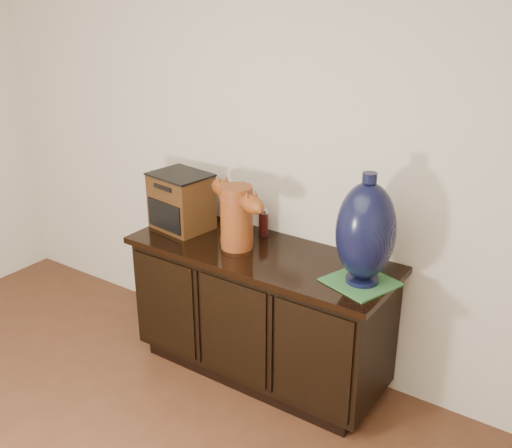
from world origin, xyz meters
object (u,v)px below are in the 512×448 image
Objects in this scene: terracotta_vessel at (237,213)px; tv_radio at (181,201)px; spray_can at (263,223)px; sideboard at (260,312)px; lamp_base at (366,232)px.

terracotta_vessel is 0.42m from tv_radio.
tv_radio is at bearing -163.03° from terracotta_vessel.
spray_can is at bearing 104.69° from terracotta_vessel.
spray_can is (-0.10, 0.19, 0.45)m from sideboard.
lamp_base is (0.59, -0.02, 0.63)m from sideboard.
lamp_base is (0.73, -0.00, 0.07)m from terracotta_vessel.
spray_can is (-0.70, 0.21, -0.19)m from lamp_base.
sideboard is 0.58m from terracotta_vessel.
sideboard is at bearing 32.91° from terracotta_vessel.
terracotta_vessel is at bearing -169.97° from sideboard.
lamp_base is 0.75m from spray_can.
lamp_base is at bearing -2.40° from sideboard.
tv_radio reaches higher than sideboard.
terracotta_vessel is 0.88× the size of lamp_base.
terracotta_vessel is 0.24m from spray_can.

